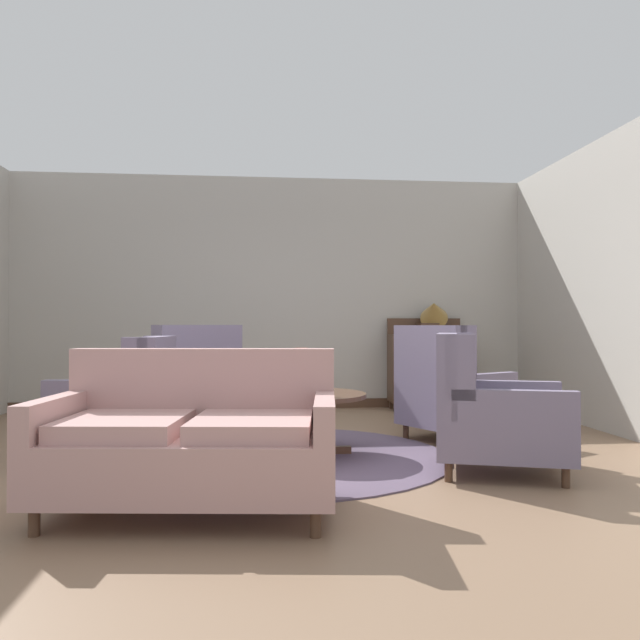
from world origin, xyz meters
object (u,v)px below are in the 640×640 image
Objects in this scene: porcelain_vase at (301,374)px; armchair_near_sideboard at (490,415)px; settee at (192,442)px; gramophone at (433,314)px; armchair_beside_settee at (448,392)px; sideboard at (427,367)px; armchair_near_window at (189,387)px; armchair_back_corner at (123,405)px; coffee_table at (308,403)px; side_table at (437,387)px.

porcelain_vase is 0.33× the size of armchair_near_sideboard.
gramophone is (2.58, 4.03, 0.82)m from settee.
gramophone reaches higher than armchair_beside_settee.
sideboard is (0.47, 3.37, 0.12)m from armchair_near_sideboard.
sideboard reaches higher than settee.
armchair_near_window is 1.23m from armchair_back_corner.
armchair_near_sideboard reaches higher than armchair_back_corner.
armchair_near_window reaches higher than coffee_table.
porcelain_vase is at bearing -125.38° from gramophone.
armchair_near_sideboard is 3.41m from sideboard.
sideboard reaches higher than coffee_table.
settee is at bearing -117.92° from coffee_table.
porcelain_vase reaches higher than side_table.
settee is 1.75× the size of armchair_back_corner.
armchair_beside_settee is (1.34, 0.50, 0.02)m from coffee_table.
armchair_back_corner is (-0.72, 1.58, 0.02)m from settee.
armchair_back_corner reaches higher than side_table.
settee is 4.84m from sideboard.
armchair_near_sideboard reaches higher than settee.
armchair_back_corner is at bearing -156.37° from side_table.
side_table is 0.59× the size of sideboard.
porcelain_vase is 0.55× the size of side_table.
armchair_back_corner is 2.89m from armchair_near_sideboard.
side_table is 1.42m from gramophone.
armchair_beside_settee is 1.23m from armchair_near_sideboard.
gramophone is (2.89, 1.29, 0.77)m from armchair_near_window.
porcelain_vase is 1.52m from armchair_beside_settee.
porcelain_vase is 0.32× the size of armchair_near_window.
side_table is at bearing 43.19° from coffee_table.
gramophone reaches higher than porcelain_vase.
armchair_near_sideboard reaches higher than porcelain_vase.
armchair_near_window is 1.05× the size of armchair_near_sideboard.
gramophone is at bearing 172.07° from armchair_near_window.
armchair_near_window is at bearing 67.67° from armchair_near_sideboard.
armchair_beside_settee reaches higher than porcelain_vase.
porcelain_vase is at bearing -136.84° from side_table.
coffee_table is 1.43m from armchair_beside_settee.
coffee_table is 1.46m from armchair_near_sideboard.
armchair_beside_settee is (2.13, 1.98, 0.05)m from settee.
armchair_near_window is 3.10m from armchair_near_sideboard.
side_table is (2.61, 0.15, -0.04)m from armchair_near_window.
armchair_near_sideboard is at bearing -96.40° from side_table.
side_table is 1.25m from sideboard.
armchair_beside_settee is at bearing -102.37° from gramophone.
armchair_back_corner is at bearing 91.06° from armchair_near_sideboard.
armchair_back_corner is (-2.84, -0.40, -0.03)m from armchair_beside_settee.
armchair_near_window is at bearing 44.43° from armchair_beside_settee.
settee is 2.76m from armchair_near_window.
armchair_back_corner is at bearing 174.01° from porcelain_vase.
sideboard is at bearing 79.25° from side_table.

